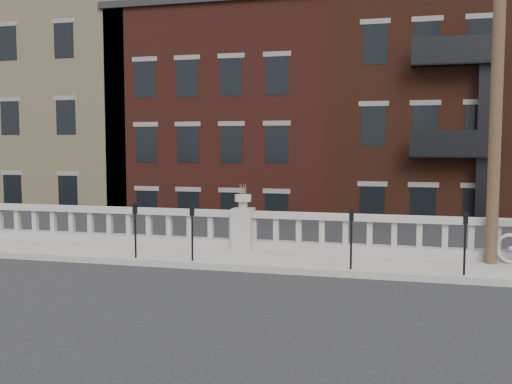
% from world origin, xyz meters
% --- Properties ---
extents(ground, '(120.00, 120.00, 0.00)m').
position_xyz_m(ground, '(0.00, 0.00, 0.00)').
color(ground, black).
rests_on(ground, ground).
extents(sidewalk, '(32.00, 2.20, 0.15)m').
position_xyz_m(sidewalk, '(0.00, 3.00, 0.07)').
color(sidewalk, gray).
rests_on(sidewalk, ground).
extents(balustrade, '(28.00, 0.34, 1.03)m').
position_xyz_m(balustrade, '(0.00, 3.95, 0.64)').
color(balustrade, gray).
rests_on(balustrade, sidewalk).
extents(planter_pedestal, '(0.55, 0.55, 1.76)m').
position_xyz_m(planter_pedestal, '(0.00, 3.95, 0.83)').
color(planter_pedestal, gray).
rests_on(planter_pedestal, sidewalk).
extents(lower_level, '(80.00, 44.00, 20.80)m').
position_xyz_m(lower_level, '(0.56, 23.04, 2.63)').
color(lower_level, '#605E59').
rests_on(lower_level, ground).
extents(utility_pole, '(1.60, 0.28, 10.00)m').
position_xyz_m(utility_pole, '(6.20, 3.60, 5.24)').
color(utility_pole, '#422D1E').
rests_on(utility_pole, sidewalk).
extents(parking_meter_b, '(0.10, 0.09, 1.36)m').
position_xyz_m(parking_meter_b, '(-2.28, 2.15, 1.00)').
color(parking_meter_b, black).
rests_on(parking_meter_b, sidewalk).
extents(parking_meter_c, '(0.10, 0.09, 1.36)m').
position_xyz_m(parking_meter_c, '(-0.78, 2.15, 1.00)').
color(parking_meter_c, black).
rests_on(parking_meter_c, sidewalk).
extents(parking_meter_d, '(0.10, 0.09, 1.36)m').
position_xyz_m(parking_meter_d, '(3.03, 2.15, 1.00)').
color(parking_meter_d, black).
rests_on(parking_meter_d, sidewalk).
extents(parking_meter_e, '(0.10, 0.09, 1.36)m').
position_xyz_m(parking_meter_e, '(5.45, 2.15, 1.00)').
color(parking_meter_e, black).
rests_on(parking_meter_e, sidewalk).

